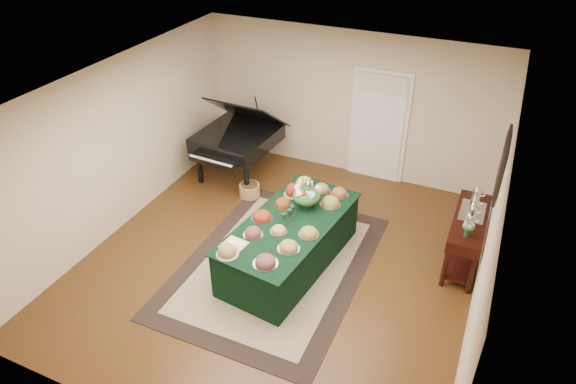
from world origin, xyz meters
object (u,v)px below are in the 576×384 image
at_px(mahogany_sideboard, 468,228).
at_px(grand_piano, 237,138).
at_px(buffet_table, 290,243).
at_px(floral_centerpiece, 307,193).

bearing_deg(mahogany_sideboard, grand_piano, 168.03).
bearing_deg(grand_piano, buffet_table, -45.39).
bearing_deg(grand_piano, floral_centerpiece, -37.08).
bearing_deg(buffet_table, mahogany_sideboard, 23.97).
relative_size(buffet_table, mahogany_sideboard, 1.78).
height_order(floral_centerpiece, mahogany_sideboard, floral_centerpiece).
bearing_deg(buffet_table, grand_piano, 134.61).
height_order(floral_centerpiece, grand_piano, grand_piano).
relative_size(buffet_table, grand_piano, 1.55).
relative_size(floral_centerpiece, mahogany_sideboard, 0.30).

